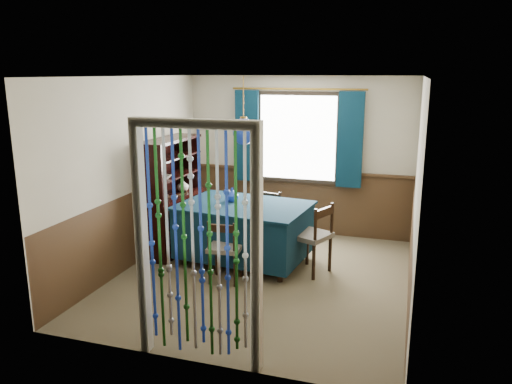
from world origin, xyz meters
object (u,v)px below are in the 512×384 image
(dining_table, at_px, (244,229))
(chair_left, at_px, (184,221))
(vase_sideboard, at_px, (183,185))
(chair_near, at_px, (225,249))
(sideboard, at_px, (172,211))
(vase_table, at_px, (232,195))
(chair_far, at_px, (265,218))
(pendant_lamp, at_px, (244,131))
(bowl_shelf, at_px, (163,177))
(chair_right, at_px, (313,236))

(dining_table, bearing_deg, chair_left, 179.05)
(chair_left, xyz_separation_m, vase_sideboard, (-0.17, 0.35, 0.46))
(chair_near, xyz_separation_m, chair_left, (-0.93, 0.81, 0.03))
(chair_near, height_order, sideboard, sideboard)
(vase_sideboard, bearing_deg, sideboard, -102.45)
(chair_left, bearing_deg, sideboard, -85.08)
(sideboard, relative_size, vase_table, 9.46)
(dining_table, xyz_separation_m, chair_far, (0.09, 0.71, -0.03))
(sideboard, height_order, vase_table, sideboard)
(pendant_lamp, distance_m, bowl_shelf, 1.30)
(chair_right, bearing_deg, vase_sideboard, 98.13)
(chair_left, xyz_separation_m, pendant_lamp, (0.95, -0.12, 1.34))
(dining_table, height_order, vase_table, vase_table)
(chair_near, relative_size, chair_right, 0.87)
(chair_near, height_order, chair_left, chair_left)
(chair_far, height_order, sideboard, sideboard)
(pendant_lamp, bearing_deg, chair_right, -5.00)
(chair_right, relative_size, sideboard, 0.57)
(chair_left, distance_m, bowl_shelf, 0.76)
(vase_sideboard, bearing_deg, chair_far, 11.42)
(chair_right, distance_m, pendant_lamp, 1.63)
(chair_near, relative_size, chair_far, 0.98)
(chair_right, xyz_separation_m, sideboard, (-2.14, 0.28, 0.08))
(dining_table, bearing_deg, chair_far, 88.89)
(chair_far, relative_size, pendant_lamp, 0.94)
(sideboard, bearing_deg, vase_sideboard, 79.46)
(chair_left, height_order, sideboard, sideboard)
(bowl_shelf, height_order, vase_sideboard, bowl_shelf)
(dining_table, height_order, bowl_shelf, bowl_shelf)
(chair_near, distance_m, vase_table, 0.95)
(chair_near, bearing_deg, sideboard, 136.83)
(bowl_shelf, bearing_deg, vase_sideboard, 90.00)
(vase_sideboard, bearing_deg, vase_table, -21.36)
(chair_left, bearing_deg, chair_far, 142.40)
(chair_near, distance_m, bowl_shelf, 1.43)
(pendant_lamp, distance_m, vase_sideboard, 1.50)
(pendant_lamp, relative_size, vase_table, 5.05)
(chair_left, distance_m, sideboard, 0.27)
(vase_table, bearing_deg, dining_table, -27.82)
(chair_near, bearing_deg, chair_right, 26.11)
(chair_far, distance_m, pendant_lamp, 1.54)
(pendant_lamp, bearing_deg, chair_left, 172.74)
(pendant_lamp, bearing_deg, dining_table, 135.00)
(chair_far, relative_size, sideboard, 0.50)
(sideboard, distance_m, bowl_shelf, 0.67)
(chair_far, xyz_separation_m, pendant_lamp, (-0.09, -0.71, 1.36))
(chair_left, relative_size, vase_sideboard, 4.37)
(pendant_lamp, bearing_deg, vase_sideboard, 157.39)
(chair_right, distance_m, vase_sideboard, 2.20)
(sideboard, relative_size, vase_sideboard, 8.30)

